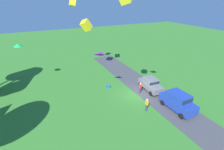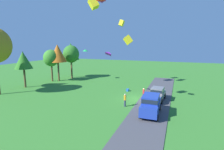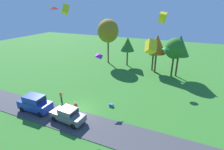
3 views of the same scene
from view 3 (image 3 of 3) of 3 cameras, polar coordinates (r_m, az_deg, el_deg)
name	(u,v)px [view 3 (image 3 of 3)]	position (r m, az deg, el deg)	size (l,w,h in m)	color
ground_plane	(78,110)	(25.01, -11.09, -11.25)	(120.00, 120.00, 0.00)	#337528
pavement_strip	(68,119)	(23.53, -14.29, -13.79)	(36.00, 4.40, 0.06)	#424247
car_suv_far_end	(35,103)	(25.92, -23.91, -8.28)	(4.64, 2.13, 2.28)	#1E389E
car_sedan_mid_row	(68,114)	(22.56, -14.20, -12.36)	(4.52, 2.22, 1.84)	slate
person_watching_sky	(76,107)	(24.01, -11.65, -10.33)	(0.36, 0.24, 1.71)	#2D334C
person_beside_suv	(61,96)	(27.31, -16.29, -6.66)	(0.36, 0.24, 1.71)	#2D334C
tree_right_of_center	(108,31)	(43.09, -1.30, 14.15)	(5.06, 5.06, 10.67)	brown
tree_left_of_center	(128,44)	(41.55, 5.14, 9.94)	(3.20, 3.20, 6.75)	brown
tree_center_back	(154,48)	(38.98, 13.49, 8.60)	(3.27, 3.27, 6.90)	brown
tree_far_left	(157,44)	(37.56, 14.51, 9.63)	(3.80, 3.80, 8.02)	brown
tree_lone_near	(175,49)	(36.23, 19.78, 8.08)	(3.70, 3.70, 7.80)	brown
tree_far_right	(180,46)	(36.66, 21.24, 8.91)	(3.92, 3.92, 8.28)	brown
cooler_box	(111,105)	(25.34, -0.26, -9.80)	(0.56, 0.40, 0.40)	blue
kite_box_mid_center	(163,17)	(23.00, 16.20, 17.63)	(0.78, 0.78, 1.09)	yellow
kite_box_over_trees	(151,46)	(22.01, 12.56, 9.11)	(1.06, 1.06, 1.48)	yellow
kite_delta_high_right	(166,48)	(31.79, 17.19, 8.47)	(1.21, 1.21, 0.42)	green
kite_diamond_near_flag	(100,55)	(25.86, -4.05, 6.40)	(1.04, 1.01, 0.38)	purple
kite_box_low_drifter	(66,9)	(27.82, -14.90, 19.98)	(0.86, 0.86, 1.21)	yellow
kite_diamond_high_left	(54,8)	(27.28, -18.48, 20.04)	(0.87, 1.00, 0.39)	red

